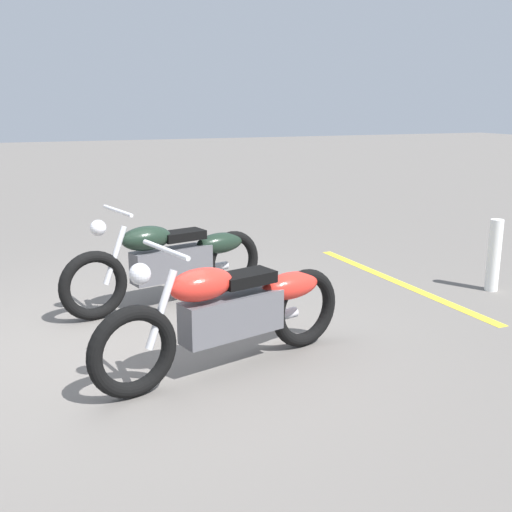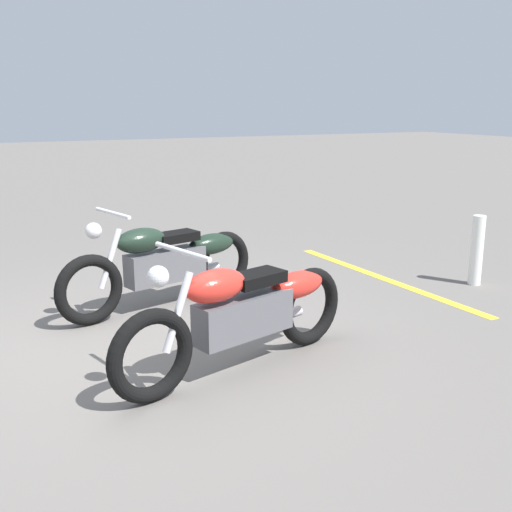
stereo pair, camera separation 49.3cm
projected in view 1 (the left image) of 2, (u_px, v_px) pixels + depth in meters
ground_plane at (130, 341)px, 5.30m from camera, size 60.00×60.00×0.00m
motorcycle_bright_foreground at (233, 310)px, 4.67m from camera, size 2.18×0.82×1.04m
motorcycle_dark_foreground at (172, 260)px, 6.18m from camera, size 2.19×0.80×1.04m
bollard_post at (494, 255)px, 6.63m from camera, size 0.14×0.14×0.79m
parking_stripe_mid at (397, 282)px, 7.03m from camera, size 0.27×3.20×0.01m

